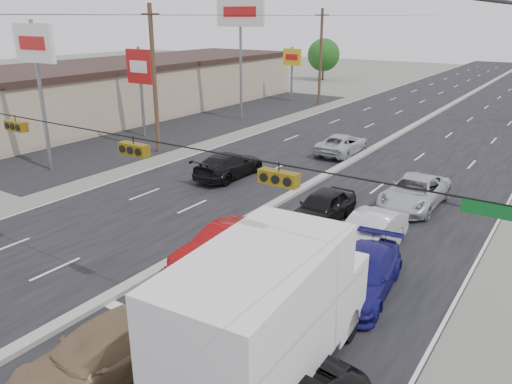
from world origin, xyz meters
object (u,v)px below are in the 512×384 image
Objects in this scene: queue_car_a at (322,208)px; box_truck at (270,314)px; utility_pole_left_c at (321,56)px; tan_sedan at (103,353)px; oncoming_far at (342,144)px; pole_sign_far at (292,62)px; pole_sign_mid at (140,72)px; oncoming_near at (229,165)px; tree_left_far at (324,55)px; utility_pole_left_b at (154,79)px; queue_car_d at (363,274)px; red_sedan at (226,246)px; pole_sign_billboard at (240,20)px; queue_car_c at (414,193)px; pole_sign_near at (35,55)px; queue_car_b at (369,235)px.

box_truck is at bearing -68.84° from queue_car_a.
tan_sedan is (15.50, -43.00, -4.34)m from utility_pole_left_c.
tan_sedan is at bearing 99.27° from oncoming_far.
pole_sign_far is at bearing -52.16° from oncoming_far.
pole_sign_mid reaches higher than tan_sedan.
box_truck is (23.71, -18.67, -3.06)m from pole_sign_mid.
box_truck reaches higher than tan_sedan.
oncoming_near is (-7.81, 16.05, -0.02)m from tan_sedan.
pole_sign_far is 20.89m from tree_left_far.
utility_pole_left_c reaches higher than box_truck.
utility_pole_left_b is 25.25m from pole_sign_far.
tree_left_far is at bearing 110.91° from queue_car_d.
utility_pole_left_c is 39.03m from red_sedan.
tan_sedan is at bearing -66.16° from pole_sign_far.
queue_car_d is at bearing -47.04° from pole_sign_billboard.
tree_left_far is at bearing 106.70° from pole_sign_far.
pole_sign_billboard is at bearing 130.67° from red_sedan.
utility_pole_left_c is at bearing 0.00° from pole_sign_far.
tan_sedan is 1.10× the size of red_sedan.
utility_pole_left_b reaches higher than queue_car_c.
tan_sedan is 17.85m from oncoming_near.
red_sedan is at bearing -66.98° from tree_left_far.
utility_pole_left_b is 0.91× the size of pole_sign_billboard.
queue_car_a is at bearing -22.29° from pole_sign_mid.
utility_pole_left_c is 1.63× the size of tree_left_far.
box_truck is at bearing -60.82° from pole_sign_far.
queue_car_c is (20.93, 6.31, -6.27)m from pole_sign_near.
utility_pole_left_c is 12.73m from pole_sign_billboard.
utility_pole_left_b is 13.68m from pole_sign_billboard.
pole_sign_near is at bearing -177.43° from queue_car_b.
queue_car_a is (20.00, -8.20, -4.35)m from pole_sign_mid.
tree_left_far is 1.37× the size of queue_car_a.
pole_sign_far is 1.34× the size of queue_car_a.
tree_left_far is (-5.00, 42.00, -1.40)m from pole_sign_mid.
tan_sedan is (15.50, -18.00, -4.34)m from utility_pole_left_b.
pole_sign_billboard is 2.04× the size of queue_car_c.
pole_sign_near is at bearing 172.97° from red_sedan.
tree_left_far is at bearing 122.34° from queue_car_c.
box_truck is at bearing 109.08° from oncoming_far.
tree_left_far is 62.33m from queue_car_d.
utility_pole_left_b is at bearing 70.35° from pole_sign_near.
utility_pole_left_c is at bearing 112.21° from queue_car_d.
utility_pole_left_c is 1.89× the size of tan_sedan.
queue_car_c is at bearing -173.16° from oncoming_near.
queue_car_c is (20.43, -13.69, -8.12)m from pole_sign_billboard.
red_sedan reaches higher than tan_sedan.
box_truck is at bearing 39.50° from tan_sedan.
pole_sign_billboard is 2.12× the size of oncoming_near.
pole_sign_near is 32.12m from pole_sign_far.
pole_sign_far is at bearing 131.39° from queue_car_c.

